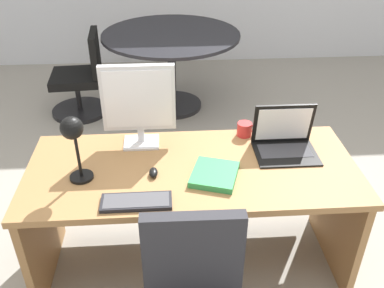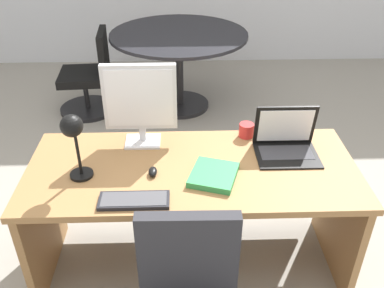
# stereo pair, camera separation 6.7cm
# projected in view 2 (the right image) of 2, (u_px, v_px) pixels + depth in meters

# --- Properties ---
(ground) EXTENTS (12.00, 12.00, 0.00)m
(ground) POSITION_uv_depth(u_px,v_px,m) (187.00, 137.00, 3.89)
(ground) COLOR gray
(desk) EXTENTS (1.76, 0.75, 0.73)m
(desk) POSITION_uv_depth(u_px,v_px,m) (192.00, 191.00, 2.38)
(desk) COLOR #9E7042
(desk) RESTS_ON ground
(monitor) EXTENTS (0.40, 0.16, 0.48)m
(monitor) POSITION_uv_depth(u_px,v_px,m) (140.00, 100.00, 2.30)
(monitor) COLOR silver
(monitor) RESTS_ON desk
(laptop) EXTENTS (0.34, 0.27, 0.26)m
(laptop) POSITION_uv_depth(u_px,v_px,m) (286.00, 138.00, 2.33)
(laptop) COLOR black
(laptop) RESTS_ON desk
(keyboard) EXTENTS (0.33, 0.12, 0.02)m
(keyboard) POSITION_uv_depth(u_px,v_px,m) (134.00, 200.00, 1.98)
(keyboard) COLOR black
(keyboard) RESTS_ON desk
(mouse) EXTENTS (0.04, 0.08, 0.04)m
(mouse) POSITION_uv_depth(u_px,v_px,m) (153.00, 172.00, 2.17)
(mouse) COLOR black
(mouse) RESTS_ON desk
(desk_lamp) EXTENTS (0.12, 0.14, 0.37)m
(desk_lamp) POSITION_uv_depth(u_px,v_px,m) (73.00, 134.00, 2.01)
(desk_lamp) COLOR black
(desk_lamp) RESTS_ON desk
(book) EXTENTS (0.29, 0.30, 0.03)m
(book) POSITION_uv_depth(u_px,v_px,m) (214.00, 175.00, 2.15)
(book) COLOR green
(book) RESTS_ON desk
(coffee_mug) EXTENTS (0.11, 0.09, 0.08)m
(coffee_mug) POSITION_uv_depth(u_px,v_px,m) (247.00, 130.00, 2.48)
(coffee_mug) COLOR red
(coffee_mug) RESTS_ON desk
(meeting_table) EXTENTS (1.33, 1.33, 0.78)m
(meeting_table) POSITION_uv_depth(u_px,v_px,m) (179.00, 52.00, 4.11)
(meeting_table) COLOR black
(meeting_table) RESTS_ON ground
(meeting_chair_near) EXTENTS (0.56, 0.56, 0.82)m
(meeting_chair_near) POSITION_uv_depth(u_px,v_px,m) (90.00, 81.00, 4.18)
(meeting_chair_near) COLOR black
(meeting_chair_near) RESTS_ON ground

